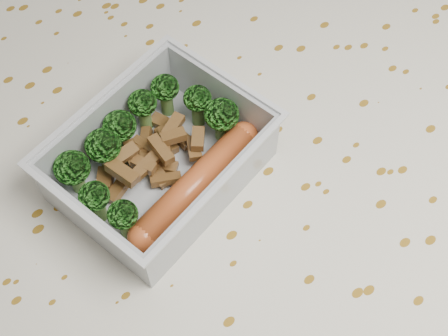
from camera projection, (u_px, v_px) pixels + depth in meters
dining_table at (236, 234)px, 0.58m from camera, size 1.40×0.90×0.75m
tablecloth at (237, 209)px, 0.53m from camera, size 1.46×0.96×0.19m
lunch_container at (161, 164)px, 0.49m from camera, size 0.18×0.16×0.06m
broccoli_florets at (138, 140)px, 0.48m from camera, size 0.15×0.10×0.04m
meat_pile at (152, 154)px, 0.50m from camera, size 0.10×0.07×0.03m
sausage at (196, 185)px, 0.48m from camera, size 0.14×0.05×0.02m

